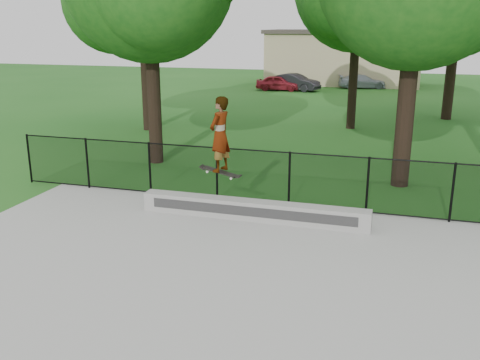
{
  "coord_description": "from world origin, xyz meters",
  "views": [
    {
      "loc": [
        2.58,
        -7.32,
        4.7
      ],
      "look_at": [
        -0.84,
        4.2,
        1.2
      ],
      "focal_mm": 40.0,
      "sensor_mm": 36.0,
      "label": 1
    }
  ],
  "objects": [
    {
      "name": "ground",
      "position": [
        0.0,
        0.0,
        0.0
      ],
      "size": [
        100.0,
        100.0,
        0.0
      ],
      "primitive_type": "plane",
      "color": "#1C5919",
      "rests_on": "ground"
    },
    {
      "name": "concrete_slab",
      "position": [
        0.0,
        0.0,
        0.03
      ],
      "size": [
        14.0,
        12.0,
        0.06
      ],
      "primitive_type": "cube",
      "color": "#A6A6A1",
      "rests_on": "ground"
    },
    {
      "name": "grind_ledge",
      "position": [
        -0.66,
        4.7,
        0.3
      ],
      "size": [
        5.72,
        0.4,
        0.48
      ],
      "primitive_type": "cube",
      "color": "#9C9C97",
      "rests_on": "concrete_slab"
    },
    {
      "name": "car_a",
      "position": [
        -6.03,
        31.7,
        0.56
      ],
      "size": [
        3.3,
        1.4,
        1.12
      ],
      "primitive_type": "imported",
      "rotation": [
        0.0,
        0.0,
        1.6
      ],
      "color": "maroon",
      "rests_on": "ground"
    },
    {
      "name": "car_b",
      "position": [
        -4.88,
        32.0,
        0.62
      ],
      "size": [
        3.62,
        2.2,
        1.23
      ],
      "primitive_type": "imported",
      "rotation": [
        0.0,
        0.0,
        1.29
      ],
      "color": "black",
      "rests_on": "ground"
    },
    {
      "name": "car_c",
      "position": [
        -0.2,
        34.92,
        0.52
      ],
      "size": [
        3.58,
        2.28,
        1.05
      ],
      "primitive_type": "imported",
      "rotation": [
        0.0,
        0.0,
        1.83
      ],
      "color": "#9AA5AE",
      "rests_on": "ground"
    },
    {
      "name": "skater_airborne",
      "position": [
        -1.4,
        4.43,
        2.19
      ],
      "size": [
        0.83,
        0.74,
        1.97
      ],
      "color": "black",
      "rests_on": "ground"
    },
    {
      "name": "chainlink_fence",
      "position": [
        0.0,
        5.9,
        0.81
      ],
      "size": [
        16.06,
        0.06,
        1.5
      ],
      "color": "black",
      "rests_on": "concrete_slab"
    },
    {
      "name": "distant_building",
      "position": [
        -2.0,
        38.0,
        2.16
      ],
      "size": [
        12.4,
        6.4,
        4.3
      ],
      "color": "tan",
      "rests_on": "ground"
    }
  ]
}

